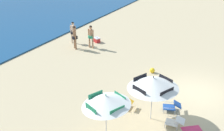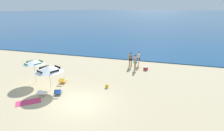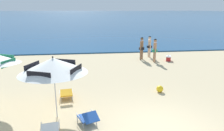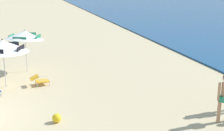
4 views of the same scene
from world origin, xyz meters
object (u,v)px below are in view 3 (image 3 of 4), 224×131
at_px(beach_umbrella_striped_main, 53,66).
at_px(lounge_chair_facing_sea, 50,128).
at_px(person_wading_in, 142,47).
at_px(cooler_box, 168,58).
at_px(lounge_chair_beside_umbrella, 66,93).
at_px(person_standing_near_shore, 155,49).
at_px(person_standing_beside, 149,45).
at_px(beach_ball, 160,89).
at_px(lounge_chair_under_umbrella, 88,117).

xyz_separation_m(beach_umbrella_striped_main, lounge_chair_facing_sea, (-0.04, -1.21, -1.70)).
relative_size(person_wading_in, cooler_box, 3.01).
relative_size(lounge_chair_beside_umbrella, lounge_chair_facing_sea, 1.00).
xyz_separation_m(person_standing_near_shore, person_standing_beside, (0.12, 1.74, -0.01)).
bearing_deg(lounge_chair_facing_sea, person_wading_in, 60.50).
xyz_separation_m(lounge_chair_facing_sea, person_wading_in, (5.49, 9.71, 0.75)).
xyz_separation_m(person_standing_near_shore, beach_ball, (-1.61, -5.70, -0.86)).
relative_size(person_standing_near_shore, person_wading_in, 1.00).
distance_m(beach_umbrella_striped_main, beach_ball, 5.28).
xyz_separation_m(beach_umbrella_striped_main, beach_ball, (4.60, 1.84, -1.81)).
height_order(lounge_chair_under_umbrella, lounge_chair_beside_umbrella, lounge_chair_under_umbrella).
relative_size(beach_umbrella_striped_main, lounge_chair_facing_sea, 2.89).
bearing_deg(person_wading_in, cooler_box, -19.23).
height_order(beach_umbrella_striped_main, cooler_box, beach_umbrella_striped_main).
bearing_deg(beach_ball, lounge_chair_under_umbrella, -144.13).
relative_size(lounge_chair_under_umbrella, lounge_chair_facing_sea, 1.09).
bearing_deg(person_standing_near_shore, beach_umbrella_striped_main, -129.46).
distance_m(lounge_chair_facing_sea, person_standing_beside, 12.30).
height_order(beach_umbrella_striped_main, lounge_chair_facing_sea, beach_umbrella_striped_main).
distance_m(lounge_chair_under_umbrella, person_standing_near_shore, 9.68).
height_order(person_standing_beside, cooler_box, person_standing_beside).
bearing_deg(lounge_chair_facing_sea, beach_ball, 33.35).
bearing_deg(beach_umbrella_striped_main, lounge_chair_beside_umbrella, 82.38).
relative_size(person_standing_near_shore, beach_ball, 5.43).
xyz_separation_m(lounge_chair_beside_umbrella, person_wading_in, (5.25, 6.94, 0.76)).
distance_m(lounge_chair_facing_sea, person_wading_in, 11.18).
bearing_deg(cooler_box, person_standing_near_shore, -167.99).
relative_size(beach_umbrella_striped_main, person_standing_near_shore, 1.53).
bearing_deg(person_standing_near_shore, person_standing_beside, 86.12).
distance_m(lounge_chair_under_umbrella, person_wading_in, 10.15).
bearing_deg(beach_umbrella_striped_main, lounge_chair_facing_sea, -91.70).
bearing_deg(lounge_chair_facing_sea, lounge_chair_beside_umbrella, 84.97).
relative_size(lounge_chair_under_umbrella, person_standing_near_shore, 0.57).
distance_m(beach_umbrella_striped_main, cooler_box, 10.92).
distance_m(lounge_chair_facing_sea, beach_ball, 5.55).
bearing_deg(person_wading_in, beach_ball, -97.32).
bearing_deg(person_standing_beside, lounge_chair_beside_umbrella, -128.35).
relative_size(lounge_chair_beside_umbrella, person_standing_beside, 0.53).
xyz_separation_m(lounge_chair_beside_umbrella, lounge_chair_facing_sea, (-0.24, -2.76, 0.00)).
height_order(person_wading_in, cooler_box, person_wading_in).
height_order(beach_umbrella_striped_main, person_standing_beside, beach_umbrella_striped_main).
height_order(lounge_chair_under_umbrella, lounge_chair_facing_sea, lounge_chair_under_umbrella).
bearing_deg(lounge_chair_beside_umbrella, beach_umbrella_striped_main, -97.62).
distance_m(lounge_chair_under_umbrella, lounge_chair_facing_sea, 1.30).
relative_size(beach_umbrella_striped_main, person_standing_beside, 1.55).
distance_m(lounge_chair_beside_umbrella, person_wading_in, 8.74).
bearing_deg(lounge_chair_beside_umbrella, lounge_chair_facing_sea, -95.03).
bearing_deg(lounge_chair_under_umbrella, beach_umbrella_striped_main, 149.89).
relative_size(lounge_chair_beside_umbrella, beach_ball, 2.86).
xyz_separation_m(beach_umbrella_striped_main, lounge_chair_under_umbrella, (1.14, -0.66, -1.71)).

